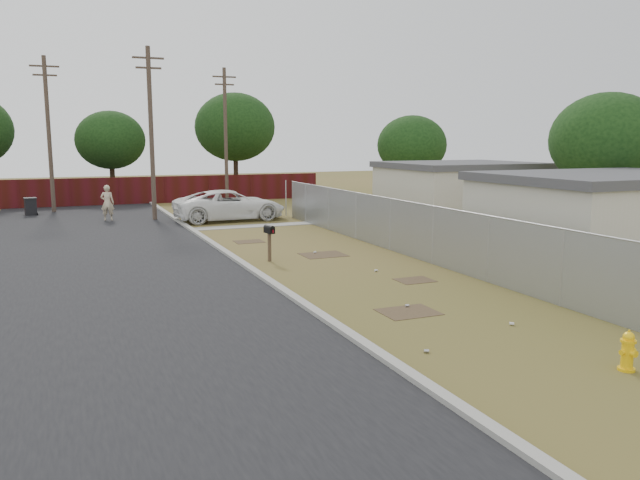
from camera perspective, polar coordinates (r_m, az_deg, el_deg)
name	(u,v)px	position (r m, az deg, el deg)	size (l,w,h in m)	color
ground	(351,271)	(20.37, 2.84, -2.85)	(120.00, 120.00, 0.00)	brown
street	(113,246)	(26.43, -18.38, -0.50)	(15.10, 60.00, 0.12)	black
chainlink_fence	(417,237)	(22.59, 8.89, 0.30)	(0.10, 27.06, 2.02)	#989AA0
privacy_fence	(103,192)	(43.18, -19.21, 4.21)	(30.00, 0.12, 1.80)	#410E12
utility_poles	(146,132)	(38.96, -15.62, 9.49)	(12.60, 8.24, 9.00)	#504035
houses	(524,203)	(28.07, 18.19, 3.23)	(9.30, 17.24, 3.10)	beige
horizon_trees	(210,134)	(42.60, -10.01, 9.54)	(33.32, 31.94, 7.78)	#352418
fire_hydrant	(628,352)	(12.99, 26.32, -9.14)	(0.35, 0.34, 0.78)	yellow
mailbox	(269,233)	(21.86, -4.66, 0.67)	(0.28, 0.56, 1.29)	brown
pickup_truck	(230,205)	(33.40, -8.25, 3.17)	(2.69, 5.84, 1.62)	white
pedestrian	(107,203)	(34.79, -18.87, 3.24)	(0.69, 0.45, 1.90)	#CAB694
trash_bin	(31,206)	(38.91, -24.95, 2.81)	(0.75, 0.74, 1.01)	black
scattered_litter	(395,292)	(17.48, 6.86, -4.78)	(2.95, 11.28, 0.07)	silver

